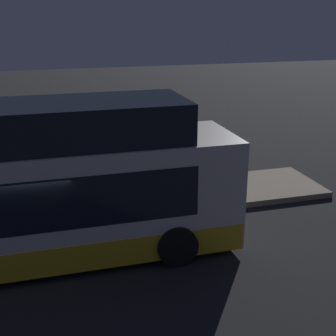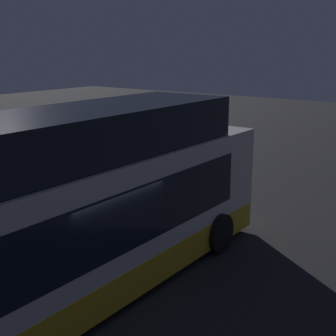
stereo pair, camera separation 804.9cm
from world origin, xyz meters
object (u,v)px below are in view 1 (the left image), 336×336
object	(u,v)px
bus_lead	(6,196)
sign_post	(22,150)
passenger_waiting	(29,182)
suitcase	(79,187)
trash_bin	(153,196)
passenger_boarding	(92,165)

from	to	relation	value
bus_lead	sign_post	distance (m)	3.65
passenger_waiting	suitcase	size ratio (longest dim) A/B	1.94
suitcase	trash_bin	world-z (taller)	suitcase
passenger_boarding	trash_bin	size ratio (longest dim) A/B	2.74
bus_lead	passenger_boarding	world-z (taller)	bus_lead
suitcase	sign_post	size ratio (longest dim) A/B	0.31
passenger_waiting	sign_post	bearing A→B (deg)	114.01
suitcase	passenger_waiting	bearing A→B (deg)	-156.26
suitcase	sign_post	bearing A→B (deg)	175.40
passenger_boarding	trash_bin	distance (m)	2.45
suitcase	sign_post	xyz separation A→B (m)	(-1.67, 0.13, 1.36)
suitcase	trash_bin	bearing A→B (deg)	-34.88
passenger_boarding	bus_lead	bearing A→B (deg)	-138.27
passenger_boarding	trash_bin	bearing A→B (deg)	-59.90
bus_lead	trash_bin	size ratio (longest dim) A/B	17.49
suitcase	trash_bin	xyz separation A→B (m)	(2.12, -1.48, 0.02)
passenger_waiting	sign_post	world-z (taller)	sign_post
trash_bin	suitcase	bearing A→B (deg)	145.12
passenger_boarding	passenger_waiting	size ratio (longest dim) A/B	1.09
bus_lead	passenger_boarding	distance (m)	4.50
bus_lead	suitcase	distance (m)	4.24
passenger_waiting	sign_post	xyz separation A→B (m)	(-0.15, 0.81, 0.79)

